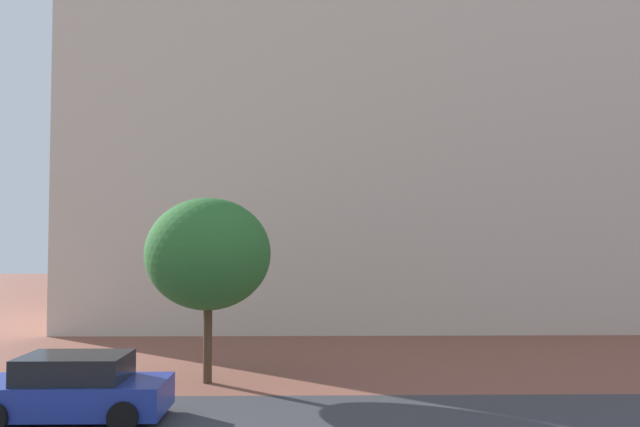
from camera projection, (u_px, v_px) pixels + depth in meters
landmark_building at (381, 109)px, 31.72m from camera, size 29.14×11.97×32.96m
car_blue at (74, 389)px, 13.58m from camera, size 4.02×1.95×1.44m
tree_curb_far at (208, 254)px, 17.29m from camera, size 3.48×3.48×5.14m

